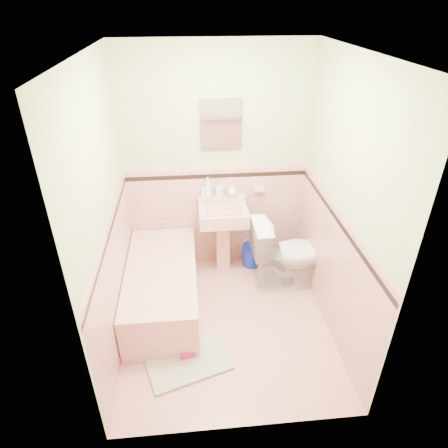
{
  "coord_description": "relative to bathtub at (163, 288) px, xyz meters",
  "views": [
    {
      "loc": [
        -0.3,
        -2.85,
        2.84
      ],
      "look_at": [
        0.0,
        0.25,
        1.0
      ],
      "focal_mm": 31.32,
      "sensor_mm": 36.0,
      "label": 1
    }
  ],
  "objects": [
    {
      "name": "floor",
      "position": [
        0.63,
        -0.33,
        -0.23
      ],
      "size": [
        2.2,
        2.2,
        0.0
      ],
      "primitive_type": "plane",
      "color": "#E39F95",
      "rests_on": "ground"
    },
    {
      "name": "ceiling",
      "position": [
        0.63,
        -0.33,
        2.27
      ],
      "size": [
        2.2,
        2.2,
        0.0
      ],
      "primitive_type": "plane",
      "rotation": [
        3.14,
        0.0,
        0.0
      ],
      "color": "white",
      "rests_on": "ground"
    },
    {
      "name": "wall_back",
      "position": [
        0.63,
        0.77,
        1.02
      ],
      "size": [
        2.5,
        0.0,
        2.5
      ],
      "primitive_type": "plane",
      "rotation": [
        1.57,
        0.0,
        0.0
      ],
      "color": "beige",
      "rests_on": "ground"
    },
    {
      "name": "wall_front",
      "position": [
        0.63,
        -1.43,
        1.02
      ],
      "size": [
        2.5,
        0.0,
        2.5
      ],
      "primitive_type": "plane",
      "rotation": [
        -1.57,
        0.0,
        0.0
      ],
      "color": "beige",
      "rests_on": "ground"
    },
    {
      "name": "wall_left",
      "position": [
        -0.37,
        -0.33,
        1.02
      ],
      "size": [
        0.0,
        2.5,
        2.5
      ],
      "primitive_type": "plane",
      "rotation": [
        1.57,
        0.0,
        1.57
      ],
      "color": "beige",
      "rests_on": "ground"
    },
    {
      "name": "wall_right",
      "position": [
        1.63,
        -0.33,
        1.02
      ],
      "size": [
        0.0,
        2.5,
        2.5
      ],
      "primitive_type": "plane",
      "rotation": [
        1.57,
        0.0,
        -1.57
      ],
      "color": "beige",
      "rests_on": "ground"
    },
    {
      "name": "wainscot_back",
      "position": [
        0.63,
        0.76,
        0.38
      ],
      "size": [
        2.0,
        0.0,
        2.0
      ],
      "primitive_type": "plane",
      "rotation": [
        1.57,
        0.0,
        0.0
      ],
      "color": "#E6A49A",
      "rests_on": "ground"
    },
    {
      "name": "wainscot_front",
      "position": [
        0.63,
        -1.42,
        0.38
      ],
      "size": [
        2.0,
        0.0,
        2.0
      ],
      "primitive_type": "plane",
      "rotation": [
        -1.57,
        0.0,
        0.0
      ],
      "color": "#E6A49A",
      "rests_on": "ground"
    },
    {
      "name": "wainscot_left",
      "position": [
        -0.36,
        -0.33,
        0.38
      ],
      "size": [
        0.0,
        2.2,
        2.2
      ],
      "primitive_type": "plane",
      "rotation": [
        1.57,
        0.0,
        1.57
      ],
      "color": "#E6A49A",
      "rests_on": "ground"
    },
    {
      "name": "wainscot_right",
      "position": [
        1.62,
        -0.33,
        0.38
      ],
      "size": [
        0.0,
        2.2,
        2.2
      ],
      "primitive_type": "plane",
      "rotation": [
        1.57,
        0.0,
        -1.57
      ],
      "color": "#E6A49A",
      "rests_on": "ground"
    },
    {
      "name": "accent_back",
      "position": [
        0.63,
        0.75,
        0.9
      ],
      "size": [
        2.0,
        0.0,
        2.0
      ],
      "primitive_type": "plane",
      "rotation": [
        1.57,
        0.0,
        0.0
      ],
      "color": "black",
      "rests_on": "ground"
    },
    {
      "name": "accent_front",
      "position": [
        0.63,
        -1.41,
        0.9
      ],
      "size": [
        2.0,
        0.0,
        2.0
      ],
      "primitive_type": "plane",
      "rotation": [
        -1.57,
        0.0,
        0.0
      ],
      "color": "black",
      "rests_on": "ground"
    },
    {
      "name": "accent_left",
      "position": [
        -0.35,
        -0.33,
        0.89
      ],
      "size": [
        0.0,
        2.2,
        2.2
      ],
      "primitive_type": "plane",
      "rotation": [
        1.57,
        0.0,
        1.57
      ],
      "color": "black",
      "rests_on": "ground"
    },
    {
      "name": "accent_right",
      "position": [
        1.61,
        -0.33,
        0.89
      ],
      "size": [
        0.0,
        2.2,
        2.2
      ],
      "primitive_type": "plane",
      "rotation": [
        1.57,
        0.0,
        -1.57
      ],
      "color": "black",
      "rests_on": "ground"
    },
    {
      "name": "cap_back",
      "position": [
        0.63,
        0.75,
        0.99
      ],
      "size": [
        2.0,
        0.0,
        2.0
      ],
      "primitive_type": "plane",
      "rotation": [
        1.57,
        0.0,
        0.0
      ],
      "color": "#E3A49F",
      "rests_on": "ground"
    },
    {
      "name": "cap_front",
      "position": [
        0.63,
        -1.41,
        0.99
      ],
      "size": [
        2.0,
        0.0,
        2.0
      ],
      "primitive_type": "plane",
      "rotation": [
        -1.57,
        0.0,
        0.0
      ],
      "color": "#E3A49F",
      "rests_on": "ground"
    },
    {
      "name": "cap_left",
      "position": [
        -0.35,
        -0.33,
        1.0
      ],
      "size": [
        0.0,
        2.2,
        2.2
      ],
      "primitive_type": "plane",
      "rotation": [
        1.57,
        0.0,
        1.57
      ],
      "color": "#E3A49F",
      "rests_on": "ground"
    },
    {
      "name": "cap_right",
      "position": [
        1.61,
        -0.33,
        1.0
      ],
      "size": [
        0.0,
        2.2,
        2.2
      ],
      "primitive_type": "plane",
      "rotation": [
        1.57,
        0.0,
        -1.57
      ],
      "color": "#E3A49F",
      "rests_on": "ground"
    },
    {
      "name": "bathtub",
      "position": [
        0.0,
        0.0,
        0.0
      ],
      "size": [
        0.7,
        1.5,
        0.45
      ],
      "primitive_type": "cube",
      "color": "#DEA097",
      "rests_on": "floor"
    },
    {
      "name": "tub_faucet",
      "position": [
        0.0,
        0.72,
        0.41
      ],
      "size": [
        0.04,
        0.12,
        0.04
      ],
      "primitive_type": "cylinder",
      "rotation": [
        1.57,
        0.0,
        0.0
      ],
      "color": "silver",
      "rests_on": "wall_back"
    },
    {
      "name": "sink",
      "position": [
        0.68,
        0.53,
        0.19
      ],
      "size": [
        0.53,
        0.48,
        0.83
      ],
      "primitive_type": null,
      "color": "#DEA097",
      "rests_on": "floor"
    },
    {
      "name": "sink_faucet",
      "position": [
        0.68,
        0.67,
        0.72
      ],
      "size": [
        0.02,
        0.02,
        0.1
      ],
      "primitive_type": "cylinder",
      "color": "silver",
      "rests_on": "sink"
    },
    {
      "name": "medicine_cabinet",
      "position": [
        0.68,
        0.74,
        1.47
      ],
      "size": [
        0.41,
        0.04,
        0.51
      ],
      "primitive_type": "cube",
      "color": "white",
      "rests_on": "wall_back"
    },
    {
      "name": "soap_dish",
      "position": [
        1.1,
        0.73,
        0.72
      ],
      "size": [
        0.13,
        0.07,
        0.04
      ],
      "primitive_type": "cube",
      "color": "#DEA097",
      "rests_on": "wall_back"
    },
    {
      "name": "soap_bottle_left",
      "position": [
        0.53,
        0.71,
        0.78
      ],
      "size": [
        0.11,
        0.11,
        0.23
      ],
      "primitive_type": "imported",
      "rotation": [
        0.0,
        0.0,
        -0.31
      ],
      "color": "#B2B2B2",
      "rests_on": "sink"
    },
    {
      "name": "soap_bottle_mid",
      "position": [
        0.66,
        0.71,
        0.75
      ],
      "size": [
        0.09,
        0.09,
        0.18
      ],
      "primitive_type": "imported",
      "rotation": [
        0.0,
        0.0,
        -0.16
      ],
      "color": "#B2B2B2",
      "rests_on": "sink"
    },
    {
      "name": "soap_bottle_right",
      "position": [
        0.8,
        0.71,
        0.74
      ],
      "size": [
        0.12,
        0.12,
        0.15
      ],
      "primitive_type": "imported",
      "rotation": [
        0.0,
        0.0,
        0.02
      ],
      "color": "#B2B2B2",
      "rests_on": "sink"
    },
    {
      "name": "tube",
      "position": [
        0.47,
        0.71,
        0.72
      ],
      "size": [
        0.04,
        0.04,
        0.12
      ],
      "primitive_type": "cylinder",
      "rotation": [
        0.0,
        0.0,
        0.13
      ],
      "color": "white",
      "rests_on": "sink"
    },
    {
      "name": "toilet",
      "position": [
        1.36,
        0.21,
        0.19
      ],
      "size": [
        0.82,
        0.48,
        0.82
      ],
      "primitive_type": "imported",
      "rotation": [
        0.0,
        0.0,
        1.6
      ],
      "color": "white",
      "rests_on": "floor"
    },
    {
      "name": "bucket",
      "position": [
        1.03,
        0.61,
        -0.1
      ],
      "size": [
        0.29,
        0.29,
        0.26
      ],
      "primitive_type": null,
      "rotation": [
        0.0,
        0.0,
        -0.13
      ],
      "color": "#1026B7",
      "rests_on": "floor"
    },
    {
      "name": "bath_mat",
      "position": [
        0.23,
        -0.78,
        -0.21
      ],
      "size": [
        0.82,
        0.67,
        0.03
      ],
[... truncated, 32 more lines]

